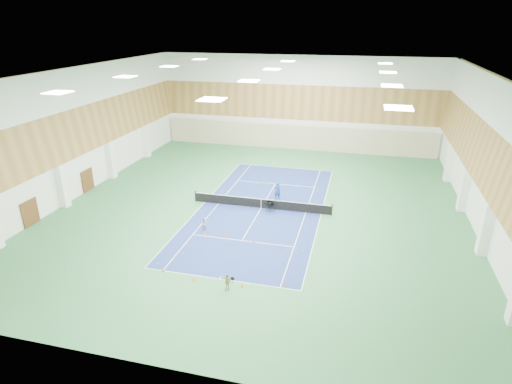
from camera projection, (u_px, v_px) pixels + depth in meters
The scene contains 22 objects.
ground at pixel (261, 208), 39.18m from camera, with size 40.00×40.00×0.00m, color #2F6F3F.
room_shell at pixel (261, 145), 36.93m from camera, with size 36.00×40.00×12.00m, color white, non-canonical shape.
wood_cladding at pixel (262, 122), 36.18m from camera, with size 36.00×40.00×8.00m, color #A6773E, non-canonical shape.
ceiling_light_grid at pixel (262, 74), 34.70m from camera, with size 21.40×25.40×0.06m, color white, non-canonical shape.
court_surface at pixel (261, 208), 39.18m from camera, with size 10.97×23.77×0.01m, color navy.
tennis_balls_scatter at pixel (261, 208), 39.17m from camera, with size 10.57×22.77×0.07m, color #C2D925, non-canonical shape.
tennis_net at pixel (261, 203), 38.98m from camera, with size 12.80×0.10×1.10m, color black, non-canonical shape.
back_curtain at pixel (296, 137), 56.33m from camera, with size 35.40×0.16×3.20m, color #C6B793.
door_left_a at pixel (30, 213), 35.64m from camera, with size 0.08×1.80×2.20m, color #593319.
door_left_b at pixel (88, 180), 42.83m from camera, with size 0.08×1.80×2.20m, color #593319.
coach at pixel (277, 191), 40.76m from camera, with size 0.64×0.42×1.74m, color #204295.
child_court at pixel (205, 224), 34.92m from camera, with size 0.54×0.42×1.12m, color #9C9CA4.
child_apron at pixel (227, 282), 27.20m from camera, with size 0.68×0.28×1.17m, color tan.
ball_cart at pixel (270, 207), 38.24m from camera, with size 0.58×0.58×1.01m, color black, non-canonical shape.
cone_svc_a at pixel (205, 233), 34.33m from camera, with size 0.20×0.20×0.22m, color orange.
cone_svc_b at pixel (226, 235), 34.08m from camera, with size 0.22×0.22×0.25m, color #FF510D.
cone_svc_c at pixel (254, 241), 33.09m from camera, with size 0.22×0.22×0.24m, color orange.
cone_svc_d at pixel (290, 242), 32.96m from camera, with size 0.21×0.21×0.23m, color #D7470B.
cone_base_a at pixel (163, 270), 29.29m from camera, with size 0.20×0.20×0.22m, color #E2400B.
cone_base_b at pixel (194, 279), 28.32m from camera, with size 0.22×0.22×0.24m, color orange.
cone_base_c at pixel (242, 285), 27.64m from camera, with size 0.18×0.18×0.20m, color #FF550D.
cone_base_d at pixel (285, 284), 27.83m from camera, with size 0.19×0.19×0.20m, color #FF5B0D.
Camera 1 is at (8.29, -34.78, 16.10)m, focal length 30.00 mm.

